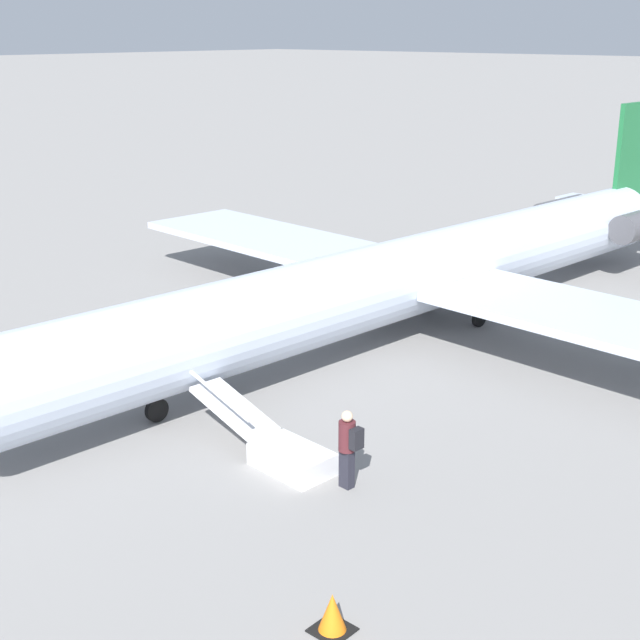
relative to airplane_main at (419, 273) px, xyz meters
name	(u,v)px	position (x,y,z in m)	size (l,w,h in m)	color
ground_plane	(397,338)	(0.95, -0.07, -1.92)	(600.00, 600.00, 0.00)	gray
airplane_main	(419,273)	(0.00, 0.00, 0.00)	(33.45, 25.75, 6.43)	silver
boarding_stairs	(280,448)	(9.44, 3.12, -1.55)	(1.28, 4.08, 1.63)	silver
passenger	(348,444)	(9.27, 4.95, -0.91)	(0.36, 0.55, 1.74)	#23232D
traffic_cone_near_stairs	(332,614)	(13.03, 7.79, -1.60)	(0.62, 0.62, 0.68)	black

